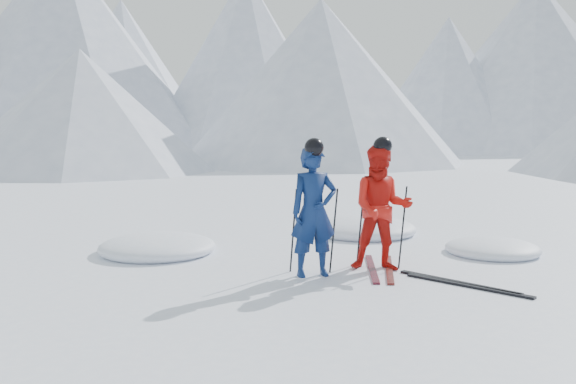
# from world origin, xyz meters

# --- Properties ---
(ground) EXTENTS (160.00, 160.00, 0.00)m
(ground) POSITION_xyz_m (0.00, 0.00, 0.00)
(ground) COLOR white
(ground) RESTS_ON ground
(mountain_range) EXTENTS (106.15, 62.94, 15.53)m
(mountain_range) POSITION_xyz_m (5.71, 35.31, 6.72)
(mountain_range) COLOR #B2BCD1
(mountain_range) RESTS_ON ground
(skier_blue) EXTENTS (0.76, 0.65, 1.76)m
(skier_blue) POSITION_xyz_m (-1.42, 0.15, 0.88)
(skier_blue) COLOR #0D2151
(skier_blue) RESTS_ON ground
(skier_red) EXTENTS (0.89, 0.71, 1.77)m
(skier_red) POSITION_xyz_m (-0.52, 0.64, 0.88)
(skier_red) COLOR red
(skier_red) RESTS_ON ground
(pole_blue_left) EXTENTS (0.12, 0.08, 1.17)m
(pole_blue_left) POSITION_xyz_m (-1.72, 0.30, 0.59)
(pole_blue_left) COLOR black
(pole_blue_left) RESTS_ON ground
(pole_blue_right) EXTENTS (0.12, 0.07, 1.17)m
(pole_blue_right) POSITION_xyz_m (-1.17, 0.40, 0.59)
(pole_blue_right) COLOR black
(pole_blue_right) RESTS_ON ground
(pole_red_left) EXTENTS (0.12, 0.09, 1.18)m
(pole_red_left) POSITION_xyz_m (-0.82, 0.89, 0.59)
(pole_red_left) COLOR black
(pole_red_left) RESTS_ON ground
(pole_red_right) EXTENTS (0.12, 0.08, 1.18)m
(pole_red_right) POSITION_xyz_m (-0.22, 0.79, 0.59)
(pole_red_right) COLOR black
(pole_red_right) RESTS_ON ground
(ski_worn_left) EXTENTS (0.24, 1.70, 0.03)m
(ski_worn_left) POSITION_xyz_m (-0.64, 0.64, 0.01)
(ski_worn_left) COLOR black
(ski_worn_left) RESTS_ON ground
(ski_worn_right) EXTENTS (0.12, 1.70, 0.03)m
(ski_worn_right) POSITION_xyz_m (-0.40, 0.64, 0.01)
(ski_worn_right) COLOR black
(ski_worn_right) RESTS_ON ground
(ski_loose_a) EXTENTS (1.43, 1.06, 0.03)m
(ski_loose_a) POSITION_xyz_m (0.47, 0.03, 0.01)
(ski_loose_a) COLOR black
(ski_loose_a) RESTS_ON ground
(ski_loose_b) EXTENTS (1.46, 1.02, 0.03)m
(ski_loose_b) POSITION_xyz_m (0.57, -0.12, 0.01)
(ski_loose_b) COLOR black
(ski_loose_b) RESTS_ON ground
(snow_lumps) EXTENTS (8.11, 5.83, 0.43)m
(snow_lumps) POSITION_xyz_m (-1.34, 2.19, 0.00)
(snow_lumps) COLOR white
(snow_lumps) RESTS_ON ground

